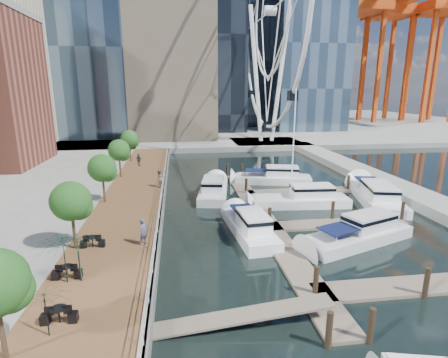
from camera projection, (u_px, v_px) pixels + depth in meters
name	position (u px, v px, depth m)	size (l,w,h in m)	color
ground	(255.00, 281.00, 21.26)	(520.00, 520.00, 0.00)	black
boardwalk	(133.00, 203.00, 34.38)	(6.00, 60.00, 1.00)	brown
seawall	(163.00, 201.00, 34.77)	(0.25, 60.00, 1.00)	#595954
land_far	(190.00, 123.00, 119.10)	(200.00, 114.00, 1.00)	gray
breakwater	(379.00, 180.00, 42.93)	(4.00, 60.00, 1.00)	gray
pier	(266.00, 143.00, 72.89)	(14.00, 12.00, 1.00)	gray
railing	(162.00, 192.00, 34.50)	(0.10, 60.00, 1.05)	white
floating_docks	(317.00, 212.00, 31.75)	(16.00, 34.00, 2.60)	#6D6051
ferris_wheel	(270.00, 11.00, 66.62)	(5.80, 45.60, 47.80)	white
port_cranes	(391.00, 63.00, 116.96)	(40.00, 52.00, 38.00)	#D84C14
street_trees	(102.00, 168.00, 32.17)	(2.60, 42.60, 4.60)	#3F2B1C
cafe_tables	(63.00, 292.00, 17.65)	(2.50, 13.70, 0.74)	black
yacht_foreground	(357.00, 243.00, 26.56)	(2.72, 10.15, 2.15)	silver
pedestrian_near	(143.00, 231.00, 23.73)	(0.68, 0.45, 1.86)	#4F526A
pedestrian_mid	(159.00, 178.00, 37.89)	(0.94, 0.73, 1.93)	#8C6C60
pedestrian_far	(139.00, 160.00, 48.42)	(1.03, 0.43, 1.76)	#2E3539
moored_yachts	(301.00, 209.00, 34.15)	(21.95, 37.22, 11.50)	white
cafe_seating	(68.00, 268.00, 18.14)	(4.22, 7.70, 2.76)	#0E3416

